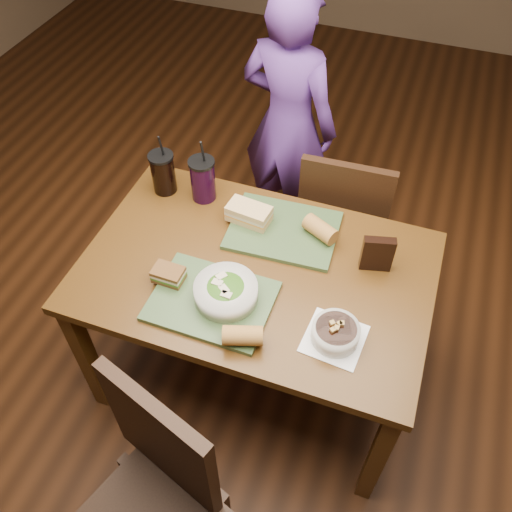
% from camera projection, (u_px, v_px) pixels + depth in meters
% --- Properties ---
extents(ground, '(6.00, 6.00, 0.00)m').
position_uv_depth(ground, '(256.00, 369.00, 2.58)').
color(ground, '#381C0B').
rests_on(ground, ground).
extents(dining_table, '(1.30, 0.85, 0.75)m').
position_uv_depth(dining_table, '(256.00, 283.00, 2.09)').
color(dining_table, '#4B2D0F').
rests_on(dining_table, ground).
extents(chair_near, '(0.53, 0.54, 0.97)m').
position_uv_depth(chair_near, '(155.00, 494.00, 1.69)').
color(chair_near, black).
rests_on(chair_near, ground).
extents(chair_far, '(0.41, 0.41, 0.91)m').
position_uv_depth(chair_far, '(343.00, 221.00, 2.53)').
color(chair_far, black).
rests_on(chair_far, ground).
extents(diner, '(0.57, 0.43, 1.41)m').
position_uv_depth(diner, '(288.00, 125.00, 2.69)').
color(diner, '#592F83').
rests_on(diner, ground).
extents(tray_near, '(0.42, 0.32, 0.02)m').
position_uv_depth(tray_near, '(212.00, 301.00, 1.91)').
color(tray_near, '#364D29').
rests_on(tray_near, dining_table).
extents(tray_far, '(0.44, 0.34, 0.02)m').
position_uv_depth(tray_far, '(283.00, 230.00, 2.14)').
color(tray_far, '#364D29').
rests_on(tray_far, dining_table).
extents(salad_bowl, '(0.22, 0.22, 0.07)m').
position_uv_depth(salad_bowl, '(226.00, 291.00, 1.88)').
color(salad_bowl, silver).
rests_on(salad_bowl, tray_near).
extents(soup_bowl, '(0.21, 0.21, 0.08)m').
position_uv_depth(soup_bowl, '(335.00, 333.00, 1.79)').
color(soup_bowl, white).
rests_on(soup_bowl, dining_table).
extents(sandwich_near, '(0.11, 0.08, 0.05)m').
position_uv_depth(sandwich_near, '(168.00, 274.00, 1.94)').
color(sandwich_near, '#593819').
rests_on(sandwich_near, tray_near).
extents(sandwich_far, '(0.18, 0.11, 0.07)m').
position_uv_depth(sandwich_far, '(249.00, 214.00, 2.14)').
color(sandwich_far, tan).
rests_on(sandwich_far, tray_far).
extents(baguette_near, '(0.15, 0.10, 0.07)m').
position_uv_depth(baguette_near, '(243.00, 336.00, 1.76)').
color(baguette_near, '#AD7533').
rests_on(baguette_near, tray_near).
extents(baguette_far, '(0.15, 0.12, 0.07)m').
position_uv_depth(baguette_far, '(320.00, 229.00, 2.08)').
color(baguette_far, '#AD7533').
rests_on(baguette_far, tray_far).
extents(cup_cola, '(0.10, 0.10, 0.28)m').
position_uv_depth(cup_cola, '(163.00, 173.00, 2.24)').
color(cup_cola, black).
rests_on(cup_cola, dining_table).
extents(cup_berry, '(0.11, 0.11, 0.29)m').
position_uv_depth(cup_berry, '(203.00, 179.00, 2.21)').
color(cup_berry, black).
rests_on(cup_berry, dining_table).
extents(chip_bag, '(0.12, 0.06, 0.15)m').
position_uv_depth(chip_bag, '(377.00, 254.00, 1.97)').
color(chip_bag, black).
rests_on(chip_bag, dining_table).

